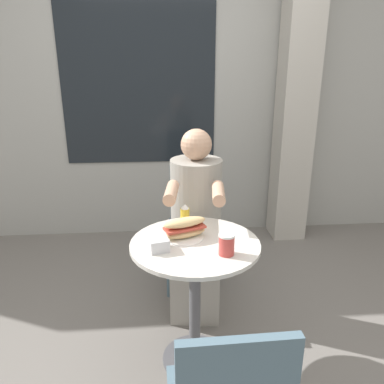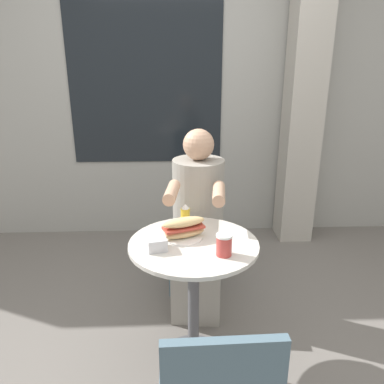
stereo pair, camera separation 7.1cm
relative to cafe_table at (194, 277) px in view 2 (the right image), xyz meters
The scene contains 10 objects.
ground_plane 0.52m from the cafe_table, ahead, with size 8.00×8.00×0.00m, color slate.
storefront_wall 1.97m from the cafe_table, 90.13° to the left, with size 8.00×0.09×2.80m.
lattice_pillar 1.97m from the cafe_table, 56.93° to the left, with size 0.29×0.29×2.40m.
cafe_table is the anchor object (origin of this frame).
diner_chair 0.85m from the cafe_table, 85.62° to the left, with size 0.42×0.42×0.87m.
seated_diner 0.50m from the cafe_table, 84.29° to the left, with size 0.38×0.59×1.20m.
sandwich_on_plate 0.26m from the cafe_table, 133.81° to the left, with size 0.24×0.19×0.11m.
drink_cup 0.31m from the cafe_table, 44.81° to the right, with size 0.08×0.08×0.10m.
napkin_box 0.30m from the cafe_table, 160.28° to the right, with size 0.11×0.11×0.06m.
condiment_bottle 0.35m from the cafe_table, 98.45° to the left, with size 0.05×0.05×0.11m.
Camera 2 is at (-0.08, -1.67, 1.56)m, focal length 35.00 mm.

